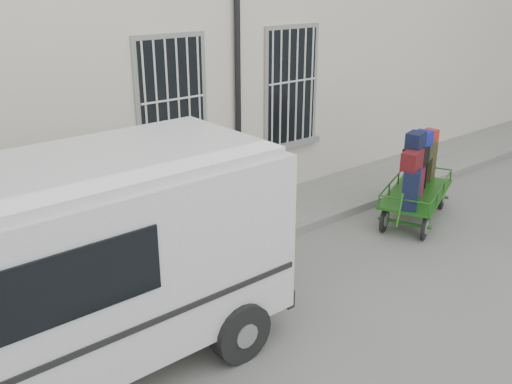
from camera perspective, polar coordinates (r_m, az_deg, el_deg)
name	(u,v)px	position (r m, az deg, el deg)	size (l,w,h in m)	color
ground	(308,285)	(8.61, 5.23, -9.27)	(80.00, 80.00, 0.00)	slate
building	(121,45)	(12.05, -13.30, 14.15)	(24.00, 5.15, 6.00)	beige
sidewalk	(221,232)	(10.07, -3.49, -4.01)	(24.00, 1.70, 0.15)	slate
luggage_cart	(418,175)	(10.79, 15.89, 1.67)	(2.42, 1.68, 1.80)	black
van	(64,262)	(6.50, -18.62, -6.65)	(5.01, 2.33, 2.50)	silver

